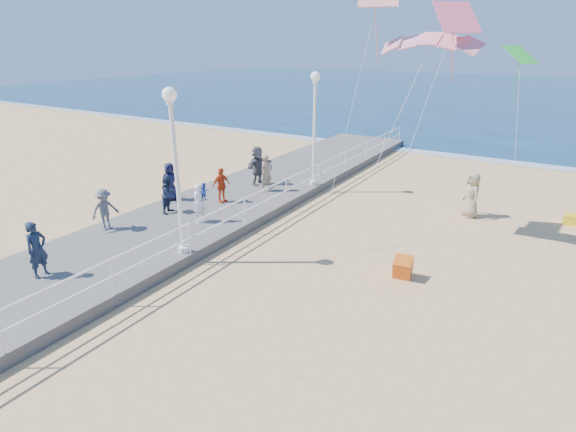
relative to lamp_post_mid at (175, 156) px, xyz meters
The scene contains 22 objects.
ground 6.48m from the lamp_post_mid, ahead, with size 160.00×160.00×0.00m, color #E0B275.
ocean 65.32m from the lamp_post_mid, 85.29° to the left, with size 160.00×90.00×0.05m, color #0D2E4E.
surf_line 21.50m from the lamp_post_mid, 75.37° to the left, with size 160.00×1.20×0.04m, color silver.
boardwalk 4.07m from the lamp_post_mid, behind, with size 5.00×44.00×0.40m, color slate.
railing 2.43m from the lamp_post_mid, ahead, with size 0.05×42.00×0.55m.
lamp_post_mid is the anchor object (origin of this frame).
lamp_post_far 9.00m from the lamp_post_mid, 90.00° to the left, with size 0.44×0.44×5.32m.
woman_holding_toddler 3.68m from the lamp_post_mid, 119.70° to the left, with size 0.56×0.37×1.53m, color white.
toddler_held 3.44m from the lamp_post_mid, 115.46° to the left, with size 0.35×0.28×0.73m, color blue.
spectator_0 4.84m from the lamp_post_mid, 125.32° to the right, with size 0.63×0.41×1.73m, color #1A253A.
spectator_2 4.55m from the lamp_post_mid, behind, with size 1.01×0.58×1.57m, color #5A5A5F.
spectator_3 5.65m from the lamp_post_mid, 114.96° to the left, with size 0.90×0.37×1.53m, color #CD4219.
spectator_4 6.12m from the lamp_post_mid, 139.14° to the left, with size 0.82×0.53×1.67m, color #1B1A3B.
spectator_5 8.28m from the lamp_post_mid, 106.98° to the left, with size 1.76×0.56×1.90m, color #525156.
spectator_6 7.47m from the lamp_post_mid, 101.11° to the left, with size 0.63×0.41×1.73m, color gray.
spectator_7 4.73m from the lamp_post_mid, 141.48° to the left, with size 0.74×0.58×1.53m, color #1C253D.
beach_walker_c 12.30m from the lamp_post_mid, 52.66° to the left, with size 0.94×0.61×1.92m, color gray.
box_kite 7.90m from the lamp_post_mid, 23.30° to the left, with size 0.55×0.55×0.60m, color red.
beach_chair_left 15.81m from the lamp_post_mid, 44.60° to the left, with size 0.55×0.55×0.40m, color yellow.
kite_parafoil 8.94m from the lamp_post_mid, 45.15° to the left, with size 3.27×0.90×0.30m, color red, non-canonical shape.
kite_diamond_pink 9.67m from the lamp_post_mid, 41.59° to the left, with size 1.29×1.29×0.02m, color #FF5D7A.
kite_diamond_green 16.02m from the lamp_post_mid, 60.52° to the left, with size 1.34×1.34×0.02m, color green.
Camera 1 is at (4.70, -9.71, 6.90)m, focal length 28.00 mm.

